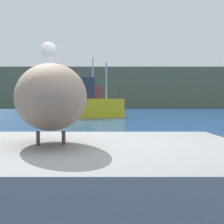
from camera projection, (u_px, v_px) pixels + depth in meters
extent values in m
cube|color=#5B664C|center=(111.00, 89.00, 78.14)|extent=(140.00, 15.69, 8.09)
cube|color=gray|center=(50.00, 190.00, 2.85)|extent=(3.09, 2.49, 0.73)
ellipsoid|color=gray|center=(50.00, 97.00, 2.83)|extent=(0.78, 1.25, 0.52)
cylinder|color=white|center=(48.00, 72.00, 3.23)|extent=(0.09, 0.09, 0.31)
sphere|color=white|center=(48.00, 50.00, 3.22)|extent=(0.14, 0.14, 0.14)
cone|color=gold|center=(47.00, 57.00, 3.48)|extent=(0.14, 0.40, 0.09)
cylinder|color=#4C4742|center=(37.00, 138.00, 2.77)|extent=(0.03, 0.03, 0.11)
cylinder|color=#4C4742|center=(63.00, 138.00, 2.81)|extent=(0.03, 0.03, 0.11)
cube|color=teal|center=(72.00, 108.00, 35.59)|extent=(7.58, 5.07, 1.13)
cube|color=maroon|center=(84.00, 94.00, 35.02)|extent=(3.20, 2.83, 1.53)
cylinder|color=#B2B2B2|center=(92.00, 80.00, 34.66)|extent=(0.12, 0.12, 4.24)
cube|color=yellow|center=(83.00, 108.00, 25.16)|extent=(5.63, 3.28, 1.32)
cube|color=#2D333D|center=(79.00, 88.00, 25.02)|extent=(2.10, 1.71, 1.49)
cylinder|color=#B2B2B2|center=(105.00, 81.00, 25.65)|extent=(0.12, 0.12, 2.59)
cylinder|color=#3F382D|center=(118.00, 94.00, 26.00)|extent=(0.10, 0.10, 0.70)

